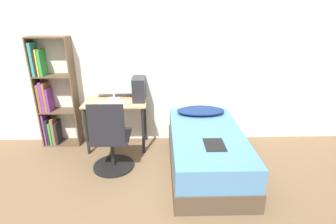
{
  "coord_description": "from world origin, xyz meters",
  "views": [
    {
      "loc": [
        0.3,
        -2.66,
        2.04
      ],
      "look_at": [
        0.39,
        0.63,
        0.75
      ],
      "focal_mm": 28.0,
      "sensor_mm": 36.0,
      "label": 1
    }
  ],
  "objects_px": {
    "bed": "(206,151)",
    "monitor": "(113,84)",
    "bookshelf": "(50,99)",
    "pc_tower": "(139,89)",
    "keyboard": "(112,103)",
    "office_chair": "(111,144)"
  },
  "relations": [
    {
      "from": "bed",
      "to": "monitor",
      "type": "relative_size",
      "value": 3.04
    },
    {
      "from": "bookshelf",
      "to": "bed",
      "type": "height_order",
      "value": "bookshelf"
    },
    {
      "from": "bookshelf",
      "to": "office_chair",
      "type": "height_order",
      "value": "bookshelf"
    },
    {
      "from": "monitor",
      "to": "pc_tower",
      "type": "relative_size",
      "value": 1.68
    },
    {
      "from": "bookshelf",
      "to": "bed",
      "type": "bearing_deg",
      "value": -18.6
    },
    {
      "from": "pc_tower",
      "to": "bookshelf",
      "type": "bearing_deg",
      "value": 177.28
    },
    {
      "from": "keyboard",
      "to": "office_chair",
      "type": "bearing_deg",
      "value": -84.11
    },
    {
      "from": "pc_tower",
      "to": "bed",
      "type": "bearing_deg",
      "value": -37.26
    },
    {
      "from": "monitor",
      "to": "keyboard",
      "type": "height_order",
      "value": "monitor"
    },
    {
      "from": "keyboard",
      "to": "pc_tower",
      "type": "height_order",
      "value": "pc_tower"
    },
    {
      "from": "monitor",
      "to": "pc_tower",
      "type": "height_order",
      "value": "monitor"
    },
    {
      "from": "bed",
      "to": "monitor",
      "type": "bearing_deg",
      "value": 149.15
    },
    {
      "from": "bookshelf",
      "to": "pc_tower",
      "type": "distance_m",
      "value": 1.38
    },
    {
      "from": "bed",
      "to": "pc_tower",
      "type": "distance_m",
      "value": 1.35
    },
    {
      "from": "bookshelf",
      "to": "keyboard",
      "type": "height_order",
      "value": "bookshelf"
    },
    {
      "from": "bookshelf",
      "to": "bed",
      "type": "xyz_separation_m",
      "value": [
        2.31,
        -0.78,
        -0.5
      ]
    },
    {
      "from": "office_chair",
      "to": "bookshelf",
      "type": "bearing_deg",
      "value": 142.91
    },
    {
      "from": "bookshelf",
      "to": "pc_tower",
      "type": "xyz_separation_m",
      "value": [
        1.37,
        -0.07,
        0.16
      ]
    },
    {
      "from": "monitor",
      "to": "keyboard",
      "type": "relative_size",
      "value": 1.56
    },
    {
      "from": "office_chair",
      "to": "keyboard",
      "type": "distance_m",
      "value": 0.67
    },
    {
      "from": "pc_tower",
      "to": "office_chair",
      "type": "bearing_deg",
      "value": -115.08
    },
    {
      "from": "office_chair",
      "to": "bed",
      "type": "height_order",
      "value": "office_chair"
    }
  ]
}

